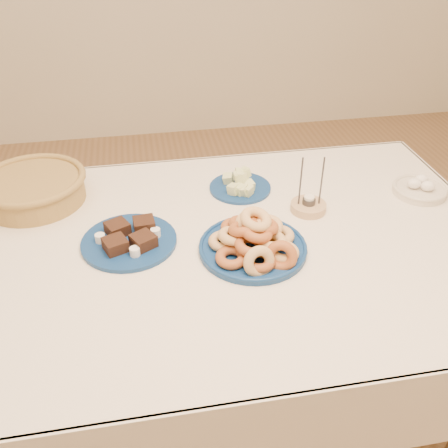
# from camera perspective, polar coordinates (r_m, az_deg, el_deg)

# --- Properties ---
(ground) EXTENTS (5.00, 5.00, 0.00)m
(ground) POSITION_cam_1_polar(r_m,az_deg,el_deg) (2.02, -0.27, -19.48)
(ground) COLOR olive
(ground) RESTS_ON ground
(dining_table) EXTENTS (1.71, 1.11, 0.75)m
(dining_table) POSITION_cam_1_polar(r_m,az_deg,el_deg) (1.54, -0.33, -5.27)
(dining_table) COLOR brown
(dining_table) RESTS_ON ground
(donut_platter) EXTENTS (0.33, 0.33, 0.14)m
(donut_platter) POSITION_cam_1_polar(r_m,az_deg,el_deg) (1.42, 3.47, -1.99)
(donut_platter) COLOR navy
(donut_platter) RESTS_ON dining_table
(melon_plate) EXTENTS (0.24, 0.24, 0.07)m
(melon_plate) POSITION_cam_1_polar(r_m,az_deg,el_deg) (1.72, 1.90, 4.52)
(melon_plate) COLOR navy
(melon_plate) RESTS_ON dining_table
(brownie_plate) EXTENTS (0.33, 0.33, 0.05)m
(brownie_plate) POSITION_cam_1_polar(r_m,az_deg,el_deg) (1.49, -10.74, -1.71)
(brownie_plate) COLOR navy
(brownie_plate) RESTS_ON dining_table
(wicker_basket) EXTENTS (0.46, 0.46, 0.09)m
(wicker_basket) POSITION_cam_1_polar(r_m,az_deg,el_deg) (1.76, -21.00, 3.90)
(wicker_basket) COLOR olive
(wicker_basket) RESTS_ON dining_table
(candle_holder) EXTENTS (0.13, 0.13, 0.19)m
(candle_holder) POSITION_cam_1_polar(r_m,az_deg,el_deg) (1.63, 9.62, 2.07)
(candle_holder) COLOR tan
(candle_holder) RESTS_ON dining_table
(egg_bowl) EXTENTS (0.23, 0.23, 0.06)m
(egg_bowl) POSITION_cam_1_polar(r_m,az_deg,el_deg) (1.83, 21.46, 3.78)
(egg_bowl) COLOR beige
(egg_bowl) RESTS_ON dining_table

